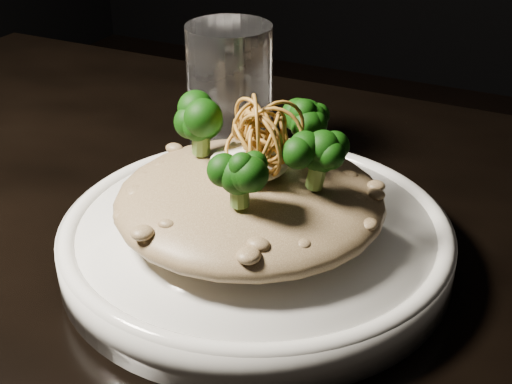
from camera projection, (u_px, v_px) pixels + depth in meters
table at (216, 372)px, 0.53m from camera, size 1.10×0.80×0.75m
plate at (256, 241)px, 0.51m from camera, size 0.28×0.28×0.03m
risotto at (250, 200)px, 0.49m from camera, size 0.19×0.19×0.04m
broccoli at (264, 138)px, 0.48m from camera, size 0.14×0.14×0.05m
cheese at (249, 162)px, 0.48m from camera, size 0.05×0.05×0.02m
shallots at (261, 130)px, 0.47m from camera, size 0.05×0.05×0.03m
drinking_glass at (230, 99)px, 0.62m from camera, size 0.10×0.10×0.13m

